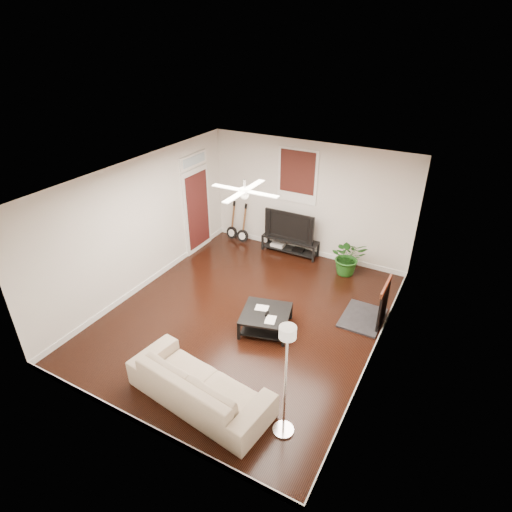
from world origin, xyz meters
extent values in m
cube|color=black|center=(0.00, 0.00, 0.00)|extent=(5.00, 6.00, 0.01)
cube|color=white|center=(0.00, 0.00, 2.80)|extent=(5.00, 6.00, 0.01)
cube|color=silver|center=(0.00, 3.00, 1.40)|extent=(5.00, 0.01, 2.80)
cube|color=silver|center=(0.00, -3.00, 1.40)|extent=(5.00, 0.01, 2.80)
cube|color=silver|center=(-2.50, 0.00, 1.40)|extent=(0.01, 6.00, 2.80)
cube|color=silver|center=(2.50, 0.00, 1.40)|extent=(0.01, 6.00, 2.80)
cube|color=#9A5431|center=(2.49, 1.00, 1.40)|extent=(0.02, 2.20, 2.80)
cube|color=black|center=(2.20, 1.00, 0.46)|extent=(0.80, 1.10, 0.92)
cube|color=#34160E|center=(-0.30, 2.97, 1.95)|extent=(1.00, 0.06, 1.30)
cube|color=white|center=(-2.46, 1.90, 1.25)|extent=(0.08, 1.00, 2.50)
cube|color=black|center=(-0.33, 2.78, 0.20)|extent=(1.43, 0.38, 0.40)
imported|color=black|center=(-0.33, 2.80, 0.77)|extent=(1.28, 0.17, 0.74)
cube|color=black|center=(0.52, -0.18, 0.18)|extent=(1.07, 1.07, 0.37)
imported|color=tan|center=(0.45, -2.19, 0.33)|extent=(2.38, 1.19, 0.67)
imported|color=#1E5719|center=(1.24, 2.50, 0.44)|extent=(1.00, 0.95, 0.87)
camera|label=1|loc=(3.37, -5.78, 5.06)|focal=29.42mm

